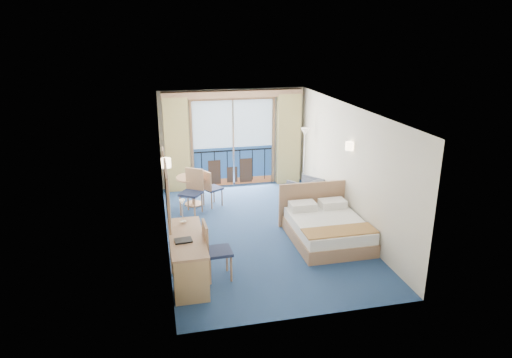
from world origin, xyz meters
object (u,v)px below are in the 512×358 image
at_px(floor_lamp, 304,144).
at_px(table_chair_a, 210,186).
at_px(nightstand, 328,205).
at_px(armchair, 305,191).
at_px(bed, 327,228).
at_px(table_chair_b, 192,189).
at_px(round_table, 193,184).
at_px(desk, 190,268).
at_px(desk_chair, 213,247).

relative_size(floor_lamp, table_chair_a, 1.86).
height_order(nightstand, armchair, armchair).
bearing_deg(floor_lamp, armchair, -105.26).
relative_size(bed, table_chair_b, 1.74).
relative_size(bed, table_chair_a, 1.99).
height_order(bed, round_table, bed).
relative_size(table_chair_a, table_chair_b, 0.88).
relative_size(bed, floor_lamp, 1.07).
height_order(table_chair_a, table_chair_b, table_chair_b).
distance_m(nightstand, round_table, 3.36).
bearing_deg(nightstand, table_chair_a, 156.76).
height_order(nightstand, round_table, round_table).
distance_m(floor_lamp, desk, 5.62).
bearing_deg(floor_lamp, nightstand, -88.23).
xyz_separation_m(bed, floor_lamp, (0.49, 3.00, 1.05)).
bearing_deg(nightstand, table_chair_b, 164.95).
height_order(desk, table_chair_a, table_chair_a).
bearing_deg(armchair, table_chair_b, -35.14).
relative_size(floor_lamp, desk, 1.02).
distance_m(nightstand, table_chair_b, 3.25).
distance_m(bed, nightstand, 1.42).
xyz_separation_m(desk, desk_chair, (0.44, 0.35, 0.16)).
bearing_deg(nightstand, round_table, 155.98).
distance_m(desk_chair, round_table, 3.68).
relative_size(armchair, desk_chair, 0.66).
relative_size(bed, round_table, 2.30).
bearing_deg(armchair, floor_lamp, -140.49).
relative_size(desk_chair, round_table, 1.31).
height_order(bed, desk, bed).
bearing_deg(desk_chair, desk, 126.62).
distance_m(armchair, round_table, 2.83).
bearing_deg(table_chair_a, table_chair_b, 94.15).
relative_size(desk, desk_chair, 1.61).
distance_m(nightstand, desk, 4.40).
xyz_separation_m(nightstand, table_chair_a, (-2.67, 1.15, 0.29)).
bearing_deg(table_chair_a, desk_chair, 143.55).
relative_size(bed, armchair, 2.64).
height_order(armchair, table_chair_b, table_chair_b).
xyz_separation_m(bed, desk_chair, (-2.51, -1.01, 0.33)).
relative_size(round_table, table_chair_a, 0.87).
height_order(nightstand, table_chair_b, table_chair_b).
relative_size(desk_chair, table_chair_a, 1.14).
height_order(nightstand, desk, desk).
relative_size(armchair, floor_lamp, 0.41).
height_order(floor_lamp, desk_chair, floor_lamp).
bearing_deg(desk, table_chair_a, 77.88).
xyz_separation_m(bed, table_chair_a, (-2.13, 2.46, 0.25)).
bearing_deg(nightstand, floor_lamp, 91.77).
relative_size(nightstand, round_table, 0.59).
distance_m(bed, armchair, 2.17).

